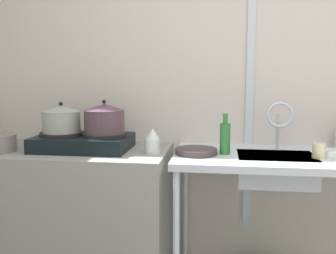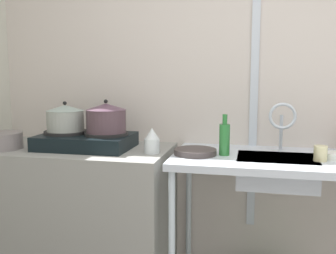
{
  "view_description": "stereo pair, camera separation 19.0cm",
  "coord_description": "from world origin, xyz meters",
  "px_view_note": "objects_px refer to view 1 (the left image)",
  "views": [
    {
      "loc": [
        -0.35,
        -0.83,
        1.37
      ],
      "look_at": [
        -0.65,
        1.41,
        1.05
      ],
      "focal_mm": 41.51,
      "sensor_mm": 36.0,
      "label": 1
    },
    {
      "loc": [
        -0.16,
        -0.8,
        1.37
      ],
      "look_at": [
        -0.65,
        1.41,
        1.05
      ],
      "focal_mm": 41.51,
      "sensor_mm": 36.0,
      "label": 2
    }
  ],
  "objects_px": {
    "percolator": "(153,141)",
    "stove": "(83,141)",
    "pot_on_right_burner": "(104,118)",
    "frying_pan": "(196,151)",
    "faucet": "(280,118)",
    "pot_on_left_burner": "(61,119)",
    "bottle_by_sink": "(225,138)",
    "cup_by_rack": "(319,151)",
    "sink_basin": "(276,169)",
    "small_bowl_on_drainboard": "(330,153)"
  },
  "relations": [
    {
      "from": "percolator",
      "to": "stove",
      "type": "bearing_deg",
      "value": 172.32
    },
    {
      "from": "pot_on_right_burner",
      "to": "frying_pan",
      "type": "xyz_separation_m",
      "value": [
        0.56,
        -0.05,
        -0.18
      ]
    },
    {
      "from": "pot_on_right_burner",
      "to": "faucet",
      "type": "bearing_deg",
      "value": 6.29
    },
    {
      "from": "pot_on_left_burner",
      "to": "pot_on_right_burner",
      "type": "height_order",
      "value": "pot_on_right_burner"
    },
    {
      "from": "percolator",
      "to": "bottle_by_sink",
      "type": "relative_size",
      "value": 0.63
    },
    {
      "from": "pot_on_left_burner",
      "to": "cup_by_rack",
      "type": "height_order",
      "value": "pot_on_left_burner"
    },
    {
      "from": "sink_basin",
      "to": "cup_by_rack",
      "type": "bearing_deg",
      "value": -12.99
    },
    {
      "from": "stove",
      "to": "cup_by_rack",
      "type": "bearing_deg",
      "value": -2.84
    },
    {
      "from": "pot_on_right_burner",
      "to": "bottle_by_sink",
      "type": "height_order",
      "value": "pot_on_right_burner"
    },
    {
      "from": "small_bowl_on_drainboard",
      "to": "bottle_by_sink",
      "type": "bearing_deg",
      "value": -177.7
    },
    {
      "from": "sink_basin",
      "to": "small_bowl_on_drainboard",
      "type": "xyz_separation_m",
      "value": [
        0.3,
        0.02,
        0.1
      ]
    },
    {
      "from": "pot_on_left_burner",
      "to": "percolator",
      "type": "height_order",
      "value": "pot_on_left_burner"
    },
    {
      "from": "cup_by_rack",
      "to": "small_bowl_on_drainboard",
      "type": "xyz_separation_m",
      "value": [
        0.08,
        0.07,
        -0.02
      ]
    },
    {
      "from": "small_bowl_on_drainboard",
      "to": "cup_by_rack",
      "type": "bearing_deg",
      "value": -139.9
    },
    {
      "from": "pot_on_left_burner",
      "to": "cup_by_rack",
      "type": "relative_size",
      "value": 2.82
    },
    {
      "from": "frying_pan",
      "to": "cup_by_rack",
      "type": "relative_size",
      "value": 2.96
    },
    {
      "from": "percolator",
      "to": "small_bowl_on_drainboard",
      "type": "xyz_separation_m",
      "value": [
        1.01,
        0.06,
        -0.05
      ]
    },
    {
      "from": "pot_on_right_burner",
      "to": "frying_pan",
      "type": "bearing_deg",
      "value": -4.77
    },
    {
      "from": "faucet",
      "to": "pot_on_right_burner",
      "type": "bearing_deg",
      "value": -173.71
    },
    {
      "from": "pot_on_right_burner",
      "to": "cup_by_rack",
      "type": "bearing_deg",
      "value": -3.16
    },
    {
      "from": "faucet",
      "to": "frying_pan",
      "type": "relative_size",
      "value": 1.21
    },
    {
      "from": "stove",
      "to": "frying_pan",
      "type": "xyz_separation_m",
      "value": [
        0.69,
        -0.05,
        -0.03
      ]
    },
    {
      "from": "cup_by_rack",
      "to": "frying_pan",
      "type": "bearing_deg",
      "value": 178.18
    },
    {
      "from": "frying_pan",
      "to": "small_bowl_on_drainboard",
      "type": "xyz_separation_m",
      "value": [
        0.75,
        0.05,
        0.0
      ]
    },
    {
      "from": "faucet",
      "to": "stove",
      "type": "bearing_deg",
      "value": -174.43
    },
    {
      "from": "stove",
      "to": "pot_on_left_burner",
      "type": "distance_m",
      "value": 0.19
    },
    {
      "from": "stove",
      "to": "faucet",
      "type": "distance_m",
      "value": 1.19
    },
    {
      "from": "pot_on_left_burner",
      "to": "pot_on_right_burner",
      "type": "xyz_separation_m",
      "value": [
        0.27,
        0.0,
        0.01
      ]
    },
    {
      "from": "sink_basin",
      "to": "cup_by_rack",
      "type": "relative_size",
      "value": 5.24
    },
    {
      "from": "stove",
      "to": "percolator",
      "type": "bearing_deg",
      "value": -7.68
    },
    {
      "from": "stove",
      "to": "frying_pan",
      "type": "height_order",
      "value": "stove"
    },
    {
      "from": "percolator",
      "to": "bottle_by_sink",
      "type": "height_order",
      "value": "bottle_by_sink"
    },
    {
      "from": "pot_on_left_burner",
      "to": "frying_pan",
      "type": "height_order",
      "value": "pot_on_left_burner"
    },
    {
      "from": "percolator",
      "to": "small_bowl_on_drainboard",
      "type": "bearing_deg",
      "value": 3.32
    },
    {
      "from": "faucet",
      "to": "small_bowl_on_drainboard",
      "type": "height_order",
      "value": "faucet"
    },
    {
      "from": "pot_on_right_burner",
      "to": "sink_basin",
      "type": "xyz_separation_m",
      "value": [
        1.01,
        -0.02,
        -0.28
      ]
    },
    {
      "from": "bottle_by_sink",
      "to": "pot_on_right_burner",
      "type": "bearing_deg",
      "value": 178.05
    },
    {
      "from": "bottle_by_sink",
      "to": "small_bowl_on_drainboard",
      "type": "bearing_deg",
      "value": 2.3
    },
    {
      "from": "faucet",
      "to": "cup_by_rack",
      "type": "relative_size",
      "value": 3.59
    },
    {
      "from": "frying_pan",
      "to": "small_bowl_on_drainboard",
      "type": "distance_m",
      "value": 0.75
    },
    {
      "from": "pot_on_right_burner",
      "to": "faucet",
      "type": "xyz_separation_m",
      "value": [
        1.04,
        0.11,
        0.01
      ]
    },
    {
      "from": "percolator",
      "to": "sink_basin",
      "type": "bearing_deg",
      "value": 3.4
    },
    {
      "from": "stove",
      "to": "pot_on_right_burner",
      "type": "bearing_deg",
      "value": -0.0
    },
    {
      "from": "bottle_by_sink",
      "to": "stove",
      "type": "bearing_deg",
      "value": 178.36
    },
    {
      "from": "percolator",
      "to": "sink_basin",
      "type": "distance_m",
      "value": 0.72
    },
    {
      "from": "faucet",
      "to": "sink_basin",
      "type": "bearing_deg",
      "value": -103.19
    },
    {
      "from": "pot_on_right_burner",
      "to": "frying_pan",
      "type": "relative_size",
      "value": 1.01
    },
    {
      "from": "frying_pan",
      "to": "cup_by_rack",
      "type": "distance_m",
      "value": 0.67
    },
    {
      "from": "percolator",
      "to": "cup_by_rack",
      "type": "bearing_deg",
      "value": -0.53
    },
    {
      "from": "faucet",
      "to": "frying_pan",
      "type": "height_order",
      "value": "faucet"
    }
  ]
}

